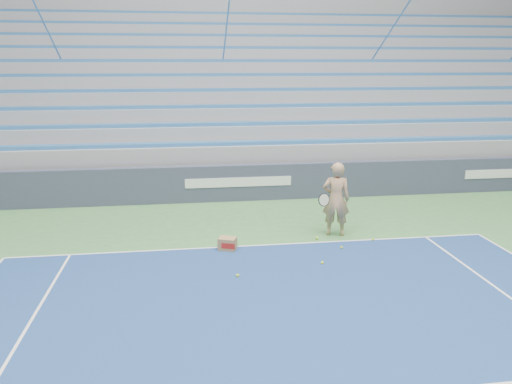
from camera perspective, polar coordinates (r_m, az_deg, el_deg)
The scene contains 10 objects.
sponsor_barrier at distance 15.14m, azimuth -2.04°, elevation 1.09°, with size 30.00×0.32×1.10m.
bleachers at distance 20.50m, azimuth -3.80°, elevation 9.71°, with size 31.00×9.15×7.30m.
tennis_player at distance 12.10m, azimuth 9.11°, elevation -0.82°, with size 0.98×0.91×1.80m.
ball_box at distance 11.24m, azimuth -3.28°, elevation -5.93°, with size 0.46×0.41×0.29m.
tennis_ball_0 at distance 11.54m, azimuth -3.36°, elevation -5.96°, with size 0.07×0.07×0.07m, color #C2E62F.
tennis_ball_1 at distance 11.48m, azimuth 9.76°, elevation -6.26°, with size 0.07×0.07×0.07m, color #C2E62F.
tennis_ball_2 at distance 12.12m, azimuth 13.22°, elevation -5.31°, with size 0.07×0.07×0.07m, color #C2E62F.
tennis_ball_3 at distance 10.58m, azimuth 7.59°, elevation -8.03°, with size 0.07×0.07×0.07m, color #C2E62F.
tennis_ball_4 at distance 11.99m, azimuth 6.97°, elevation -5.25°, with size 0.07×0.07×0.07m, color #C2E62F.
tennis_ball_5 at distance 9.90m, azimuth -2.11°, elevation -9.52°, with size 0.07×0.07×0.07m, color #C2E62F.
Camera 1 is at (-1.51, 1.23, 4.07)m, focal length 35.00 mm.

